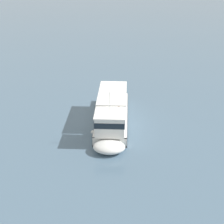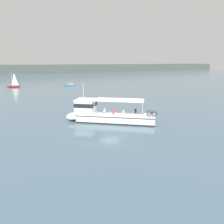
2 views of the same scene
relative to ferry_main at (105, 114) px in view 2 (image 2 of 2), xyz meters
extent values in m
plane|color=slate|center=(0.31, -1.03, -1.02)|extent=(400.00, 400.00, 0.00)
cube|color=#515B56|center=(0.31, 148.10, 2.07)|extent=(400.00, 28.00, 6.17)
cube|color=white|center=(1.23, -1.05, -0.47)|extent=(10.29, 9.45, 1.10)
ellipsoid|color=white|center=(-3.49, 2.98, -0.47)|extent=(3.59, 3.67, 1.01)
cube|color=black|center=(1.23, -1.05, -0.92)|extent=(10.31, 9.48, 0.16)
cube|color=#2D2D33|center=(1.23, -1.05, 0.00)|extent=(10.33, 9.50, 0.10)
cube|color=white|center=(-2.12, 1.81, 1.03)|extent=(3.74, 3.76, 1.90)
cube|color=#19232D|center=(-2.12, 1.81, 1.37)|extent=(3.82, 3.83, 0.56)
cube|color=white|center=(-2.12, 1.81, 2.04)|extent=(3.97, 3.98, 0.12)
cube|color=white|center=(1.57, -1.34, 2.13)|extent=(7.01, 6.59, 0.10)
cylinder|color=silver|center=(-1.79, -0.27, 1.08)|extent=(0.08, 0.08, 2.00)
cylinder|color=silver|center=(-0.02, 1.80, 1.08)|extent=(0.08, 0.08, 2.00)
cylinder|color=silver|center=(3.15, -4.49, 1.08)|extent=(0.08, 0.08, 2.00)
cylinder|color=silver|center=(4.92, -2.42, 1.08)|extent=(0.08, 0.08, 2.00)
cylinder|color=silver|center=(-2.35, 2.00, 3.20)|extent=(0.06, 0.06, 2.20)
sphere|color=white|center=(-0.20, 2.51, -0.52)|extent=(0.36, 0.36, 0.36)
sphere|color=white|center=(2.31, 0.37, -0.52)|extent=(0.36, 0.36, 0.36)
sphere|color=white|center=(4.66, -1.65, -0.52)|extent=(0.36, 0.36, 0.36)
torus|color=black|center=(4.39, -4.35, 0.41)|extent=(0.54, 0.47, 0.66)
torus|color=black|center=(4.92, -4.81, 0.41)|extent=(0.54, 0.47, 0.66)
cylinder|color=#232328|center=(4.66, -4.58, 0.53)|extent=(0.57, 0.50, 0.06)
torus|color=black|center=(4.98, -3.67, 0.41)|extent=(0.54, 0.47, 0.66)
torus|color=black|center=(5.51, -4.12, 0.41)|extent=(0.54, 0.47, 0.66)
cylinder|color=#1E478C|center=(5.24, -3.90, 0.53)|extent=(0.57, 0.50, 0.06)
cube|color=black|center=(3.60, -2.37, 0.54)|extent=(0.38, 0.39, 0.52)
sphere|color=beige|center=(3.60, -2.37, 0.91)|extent=(0.20, 0.20, 0.20)
cube|color=white|center=(1.45, -2.61, 0.54)|extent=(0.38, 0.39, 0.52)
sphere|color=beige|center=(1.45, -2.61, 0.91)|extent=(0.20, 0.20, 0.20)
cube|color=red|center=(0.57, -1.38, 0.54)|extent=(0.38, 0.39, 0.52)
sphere|color=#9E7051|center=(0.57, -1.38, 0.91)|extent=(0.20, 0.20, 0.20)
cube|color=white|center=(0.18, 0.44, 0.54)|extent=(0.38, 0.39, 0.52)
sphere|color=tan|center=(0.18, 0.44, 0.91)|extent=(0.20, 0.20, 0.20)
cube|color=teal|center=(11.47, 47.95, -0.74)|extent=(3.69, 1.57, 0.56)
cube|color=white|center=(12.10, 47.90, -0.11)|extent=(1.69, 1.16, 0.70)
cube|color=#19232D|center=(12.10, 47.90, 0.07)|extent=(1.70, 1.19, 0.28)
ellipsoid|color=maroon|center=(-5.93, 53.75, -0.72)|extent=(4.89, 3.51, 0.60)
cylinder|color=silver|center=(-6.20, 53.89, 1.98)|extent=(0.08, 0.08, 4.80)
pyramid|color=white|center=(-5.44, 53.51, 1.67)|extent=(1.53, 0.86, 4.08)
camera|label=1|loc=(-24.65, 19.09, 15.64)|focal=54.79mm
camera|label=2|loc=(-14.44, -27.19, 7.28)|focal=35.85mm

